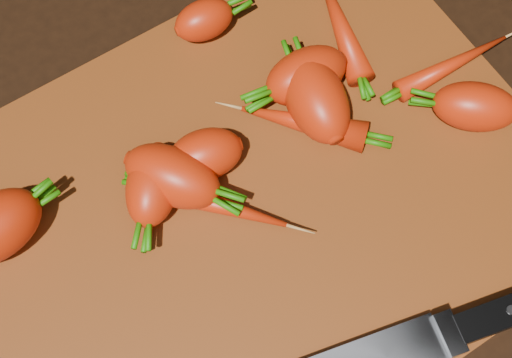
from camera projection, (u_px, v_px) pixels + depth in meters
ground at (262, 203)px, 0.63m from camera, size 2.00×2.00×0.01m
cutting_board at (262, 198)px, 0.62m from camera, size 0.50×0.40×0.01m
carrot_1 at (205, 155)px, 0.60m from camera, size 0.07×0.06×0.04m
carrot_2 at (172, 176)px, 0.59m from camera, size 0.09×0.10×0.05m
carrot_3 at (315, 98)px, 0.62m from camera, size 0.07×0.10×0.05m
carrot_4 at (306, 76)px, 0.63m from camera, size 0.08×0.05×0.05m
carrot_5 at (204, 20)px, 0.66m from camera, size 0.06×0.04×0.04m
carrot_6 at (475, 107)px, 0.62m from camera, size 0.08×0.08×0.04m
carrot_7 at (340, 23)px, 0.66m from camera, size 0.06×0.13×0.03m
carrot_8 at (453, 64)px, 0.65m from camera, size 0.12×0.03×0.02m
carrot_9 at (303, 123)px, 0.62m from camera, size 0.10×0.10×0.03m
carrot_10 at (215, 204)px, 0.60m from camera, size 0.10×0.11×0.03m
carrot_11 at (153, 185)px, 0.59m from camera, size 0.08×0.09×0.04m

